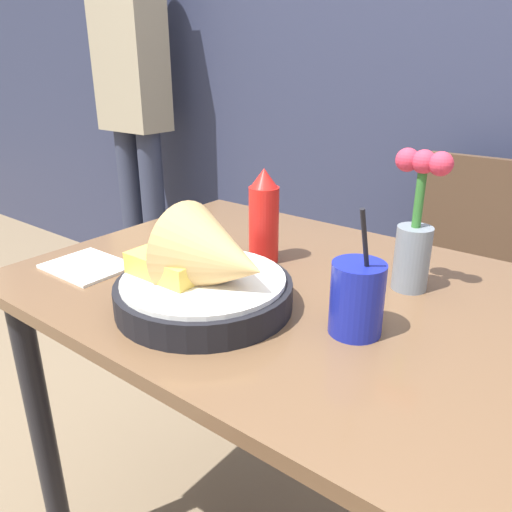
{
  "coord_description": "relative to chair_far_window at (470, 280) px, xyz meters",
  "views": [
    {
      "loc": [
        0.49,
        -0.7,
        1.14
      ],
      "look_at": [
        -0.02,
        -0.05,
        0.81
      ],
      "focal_mm": 35.0,
      "sensor_mm": 36.0,
      "label": 1
    }
  ],
  "objects": [
    {
      "name": "napkin",
      "position": [
        -0.49,
        -0.98,
        0.24
      ],
      "size": [
        0.16,
        0.13,
        0.01
      ],
      "color": "white",
      "rests_on": "dining_table"
    },
    {
      "name": "person_standing",
      "position": [
        -1.55,
        0.02,
        0.49
      ],
      "size": [
        0.32,
        0.19,
        1.72
      ],
      "color": "#2D3347",
      "rests_on": "ground_plane"
    },
    {
      "name": "food_basket",
      "position": [
        -0.18,
        -0.96,
        0.3
      ],
      "size": [
        0.29,
        0.29,
        0.18
      ],
      "color": "black",
      "rests_on": "dining_table"
    },
    {
      "name": "chair_far_window",
      "position": [
        0.0,
        0.0,
        0.0
      ],
      "size": [
        0.4,
        0.4,
        0.87
      ],
      "color": "#473323",
      "rests_on": "ground_plane"
    },
    {
      "name": "flower_vase",
      "position": [
        0.05,
        -0.68,
        0.35
      ],
      "size": [
        0.1,
        0.06,
        0.25
      ],
      "color": "gray",
      "rests_on": "dining_table"
    },
    {
      "name": "dining_table",
      "position": [
        -0.15,
        -0.8,
        0.11
      ],
      "size": [
        0.95,
        0.72,
        0.75
      ],
      "color": "brown",
      "rests_on": "ground_plane"
    },
    {
      "name": "drink_cup",
      "position": [
        0.05,
        -0.88,
        0.29
      ],
      "size": [
        0.08,
        0.08,
        0.21
      ],
      "color": "#192399",
      "rests_on": "dining_table"
    },
    {
      "name": "wall_window",
      "position": [
        -0.15,
        0.27,
        0.79
      ],
      "size": [
        7.0,
        0.06,
        2.6
      ],
      "color": "#2D334C",
      "rests_on": "ground_plane"
    },
    {
      "name": "ketchup_bottle",
      "position": [
        -0.24,
        -0.74,
        0.33
      ],
      "size": [
        0.06,
        0.06,
        0.19
      ],
      "color": "red",
      "rests_on": "dining_table"
    }
  ]
}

